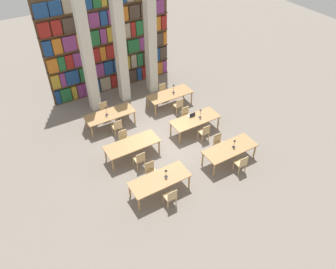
{
  "coord_description": "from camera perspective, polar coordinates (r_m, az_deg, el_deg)",
  "views": [
    {
      "loc": [
        -5.76,
        -9.85,
        10.06
      ],
      "look_at": [
        0.0,
        -0.25,
        0.67
      ],
      "focal_mm": 35.0,
      "sensor_mm": 36.0,
      "label": 1
    }
  ],
  "objects": [
    {
      "name": "reading_table_4",
      "position": [
        16.0,
        -10.09,
        3.37
      ],
      "size": [
        2.37,
        0.95,
        0.75
      ],
      "color": "tan",
      "rests_on": "ground_plane"
    },
    {
      "name": "chair_7",
      "position": [
        16.1,
        3.2,
        3.4
      ],
      "size": [
        0.42,
        0.4,
        0.88
      ],
      "rotation": [
        0.0,
        0.0,
        3.14
      ],
      "color": "tan",
      "rests_on": "ground_plane"
    },
    {
      "name": "desk_lamp_0",
      "position": [
        12.48,
        -0.36,
        -6.56
      ],
      "size": [
        0.14,
        0.14,
        0.39
      ],
      "color": "#232328",
      "rests_on": "reading_table_0"
    },
    {
      "name": "chair_10",
      "position": [
        16.79,
        1.83,
        5.17
      ],
      "size": [
        0.42,
        0.4,
        0.88
      ],
      "color": "tan",
      "rests_on": "ground_plane"
    },
    {
      "name": "reading_table_2",
      "position": [
        14.16,
        -6.27,
        -1.81
      ],
      "size": [
        2.37,
        0.95,
        0.75
      ],
      "color": "tan",
      "rests_on": "ground_plane"
    },
    {
      "name": "reading_table_0",
      "position": [
        12.64,
        -1.46,
        -7.98
      ],
      "size": [
        2.37,
        0.95,
        0.75
      ],
      "color": "tan",
      "rests_on": "ground_plane"
    },
    {
      "name": "chair_1",
      "position": [
        13.25,
        -2.98,
        -6.39
      ],
      "size": [
        0.42,
        0.4,
        0.88
      ],
      "rotation": [
        0.0,
        0.0,
        3.14
      ],
      "color": "tan",
      "rests_on": "ground_plane"
    },
    {
      "name": "pillar_left",
      "position": [
        16.36,
        -13.92,
        13.24
      ],
      "size": [
        0.49,
        0.49,
        6.0
      ],
      "color": "silver",
      "rests_on": "ground_plane"
    },
    {
      "name": "chair_4",
      "position": [
        13.77,
        -4.96,
        -4.28
      ],
      "size": [
        0.42,
        0.4,
        0.88
      ],
      "color": "tan",
      "rests_on": "ground_plane"
    },
    {
      "name": "chair_6",
      "position": [
        15.15,
        6.37,
        0.45
      ],
      "size": [
        0.42,
        0.4,
        0.88
      ],
      "color": "tan",
      "rests_on": "ground_plane"
    },
    {
      "name": "pillar_right",
      "position": [
        17.53,
        -3.05,
        16.16
      ],
      "size": [
        0.49,
        0.49,
        6.0
      ],
      "color": "silver",
      "rests_on": "ground_plane"
    },
    {
      "name": "desk_lamp_3",
      "position": [
        15.73,
        -10.76,
        4.33
      ],
      "size": [
        0.14,
        0.14,
        0.49
      ],
      "color": "#232328",
      "rests_on": "reading_table_4"
    },
    {
      "name": "chair_9",
      "position": [
        16.71,
        -10.96,
        4.18
      ],
      "size": [
        0.42,
        0.4,
        0.88
      ],
      "rotation": [
        0.0,
        0.0,
        3.14
      ],
      "color": "tan",
      "rests_on": "ground_plane"
    },
    {
      "name": "chair_11",
      "position": [
        17.87,
        -0.8,
        7.55
      ],
      "size": [
        0.42,
        0.4,
        0.88
      ],
      "rotation": [
        0.0,
        0.0,
        3.14
      ],
      "color": "tan",
      "rests_on": "ground_plane"
    },
    {
      "name": "desk_lamp_4",
      "position": [
        17.09,
        0.98,
        8.26
      ],
      "size": [
        0.14,
        0.14,
        0.49
      ],
      "color": "#232328",
      "rests_on": "reading_table_5"
    },
    {
      "name": "chair_5",
      "position": [
        14.81,
        -7.64,
        -0.74
      ],
      "size": [
        0.42,
        0.4,
        0.88
      ],
      "rotation": [
        0.0,
        0.0,
        3.14
      ],
      "color": "tan",
      "rests_on": "ground_plane"
    },
    {
      "name": "chair_8",
      "position": [
        15.55,
        -8.83,
        1.41
      ],
      "size": [
        0.42,
        0.4,
        0.88
      ],
      "color": "tan",
      "rests_on": "ground_plane"
    },
    {
      "name": "desk_lamp_1",
      "position": [
        13.97,
        11.49,
        -1.33
      ],
      "size": [
        0.14,
        0.14,
        0.41
      ],
      "color": "#232328",
      "rests_on": "reading_table_1"
    },
    {
      "name": "reading_table_3",
      "position": [
        15.49,
        4.74,
        2.53
      ],
      "size": [
        2.37,
        0.95,
        0.75
      ],
      "color": "tan",
      "rests_on": "ground_plane"
    },
    {
      "name": "laptop",
      "position": [
        15.59,
        4.11,
        3.36
      ],
      "size": [
        0.32,
        0.22,
        0.21
      ],
      "rotation": [
        0.0,
        0.0,
        3.14
      ],
      "color": "silver",
      "rests_on": "reading_table_3"
    },
    {
      "name": "bookshelf_bank",
      "position": [
        18.19,
        -10.07,
        15.26
      ],
      "size": [
        7.0,
        0.35,
        5.5
      ],
      "color": "brown",
      "rests_on": "ground_plane"
    },
    {
      "name": "chair_2",
      "position": [
        13.88,
        12.65,
        -4.92
      ],
      "size": [
        0.42,
        0.4,
        0.88
      ],
      "color": "tan",
      "rests_on": "ground_plane"
    },
    {
      "name": "ground_plane",
      "position": [
        15.21,
        -0.48,
        -1.42
      ],
      "size": [
        40.0,
        40.0,
        0.0
      ],
      "primitive_type": "plane",
      "color": "gray"
    },
    {
      "name": "chair_0",
      "position": [
        12.37,
        0.47,
        -10.78
      ],
      "size": [
        0.42,
        0.4,
        0.88
      ],
      "color": "tan",
      "rests_on": "ground_plane"
    },
    {
      "name": "reading_table_1",
      "position": [
        14.12,
        10.72,
        -2.54
      ],
      "size": [
        2.37,
        0.95,
        0.75
      ],
      "color": "tan",
      "rests_on": "ground_plane"
    },
    {
      "name": "reading_table_5",
      "position": [
        17.2,
        0.36,
        6.9
      ],
      "size": [
        2.37,
        0.95,
        0.75
      ],
      "color": "tan",
      "rests_on": "ground_plane"
    },
    {
      "name": "pillar_center",
      "position": [
        16.87,
        -8.33,
        14.81
      ],
      "size": [
        0.49,
        0.49,
        6.0
      ],
      "color": "silver",
      "rests_on": "ground_plane"
    },
    {
      "name": "desk_lamp_2",
      "position": [
        15.37,
        5.67,
        3.93
      ],
      "size": [
        0.14,
        0.14,
        0.47
      ],
      "color": "#232328",
      "rests_on": "reading_table_3"
    },
    {
      "name": "chair_3",
      "position": [
        14.67,
        8.81,
        -1.38
      ],
      "size": [
        0.42,
        0.4,
        0.88
      ],
      "rotation": [
        0.0,
        0.0,
        3.14
      ],
      "color": "tan",
      "rests_on": "ground_plane"
    }
  ]
}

